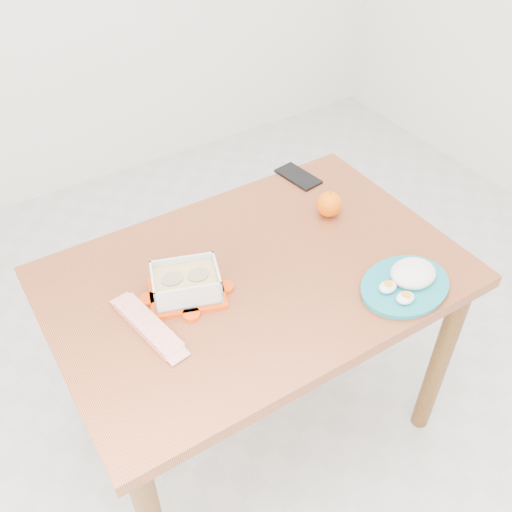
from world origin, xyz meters
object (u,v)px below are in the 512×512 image
orange_fruit (329,204)px  food_container (186,284)px  rice_plate (408,280)px  smartphone (298,177)px  dining_table (256,299)px

orange_fruit → food_container: bearing=-172.0°
food_container → rice_plate: 0.59m
food_container → smartphone: size_ratio=1.49×
rice_plate → smartphone: size_ratio=1.84×
food_container → rice_plate: size_ratio=0.81×
rice_plate → smartphone: bearing=77.8°
dining_table → food_container: (-0.20, 0.02, 0.15)m
dining_table → orange_fruit: 0.37m
rice_plate → orange_fruit: bearing=80.7°
food_container → orange_fruit: size_ratio=2.95×
food_container → smartphone: food_container is taller
food_container → rice_plate: bearing=-9.9°
dining_table → food_container: size_ratio=4.83×
food_container → orange_fruit: 0.54m
rice_plate → smartphone: 0.58m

